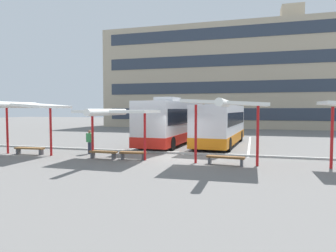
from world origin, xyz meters
The scene contains 16 objects.
ground_plane centered at (0.00, 0.00, 0.00)m, with size 160.00×160.00×0.00m, color slate.
terminal_building centered at (0.04, 33.06, 7.96)m, with size 39.24×10.50×18.63m.
coach_bus_0 centered at (-2.12, 6.90, 1.80)m, with size 3.17×11.35×3.83m.
coach_bus_1 centered at (1.81, 7.02, 1.65)m, with size 3.35×10.35×3.56m.
lane_stripe_0 centered at (-4.06, 8.24, 0.00)m, with size 0.16×14.00×0.01m, color white.
lane_stripe_1 centered at (0.00, 8.24, 0.00)m, with size 0.16×14.00×0.01m, color white.
lane_stripe_2 centered at (4.06, 8.24, 0.00)m, with size 0.16×14.00×0.01m, color white.
waiting_shelter_0 centered at (-9.44, -1.66, 3.11)m, with size 4.31×5.23×3.41m.
bench_0 centered at (-9.44, -1.33, 0.34)m, with size 1.99×0.52×0.45m.
waiting_shelter_1 centered at (-3.22, -1.67, 2.70)m, with size 4.31×4.79×2.92m.
bench_1 centered at (-4.12, -1.53, 0.34)m, with size 1.70×0.47×0.45m.
bench_2 centered at (-2.32, -1.33, 0.33)m, with size 1.57×0.61×0.45m.
waiting_shelter_2 centered at (2.96, -1.76, 3.14)m, with size 4.19×5.10×3.41m.
bench_3 centered at (2.96, -1.55, 0.34)m, with size 2.01×0.64×0.45m.
platform_kerb centered at (0.00, 1.55, 0.06)m, with size 44.00×0.24×0.12m, color #ADADA8.
waiting_passenger_0 centered at (-5.88, -0.02, 0.88)m, with size 0.49×0.35×1.54m.
Camera 1 is at (4.32, -17.36, 2.90)m, focal length 32.24 mm.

